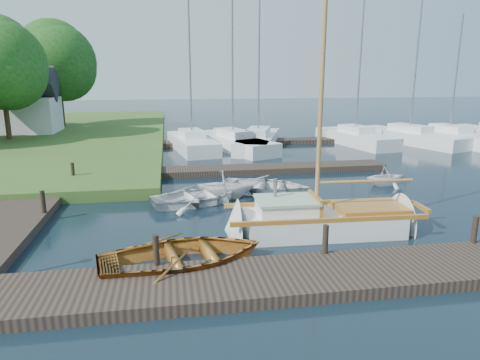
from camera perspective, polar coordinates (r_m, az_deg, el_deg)
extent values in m
plane|color=black|center=(16.30, 0.00, -4.10)|extent=(160.00, 160.00, 0.00)
cube|color=black|center=(10.79, 5.44, -12.99)|extent=(18.00, 2.20, 0.30)
cube|color=black|center=(18.76, -26.02, -2.65)|extent=(2.20, 18.00, 0.30)
cube|color=black|center=(22.79, 2.24, 1.46)|extent=(14.00, 1.60, 0.30)
cube|color=black|center=(34.07, 12.25, 5.26)|extent=(30.00, 1.60, 0.30)
cylinder|color=black|center=(11.16, -11.13, -9.15)|extent=(0.16, 0.16, 0.80)
cylinder|color=black|center=(11.88, 11.32, -7.73)|extent=(0.16, 0.16, 0.80)
cylinder|color=black|center=(14.07, 28.81, -5.79)|extent=(0.16, 0.16, 0.80)
cylinder|color=black|center=(16.49, -24.77, -2.65)|extent=(0.16, 0.16, 0.80)
cylinder|color=black|center=(21.21, -21.39, 1.11)|extent=(0.16, 0.16, 0.80)
cube|color=white|center=(14.27, 10.80, -6.01)|extent=(5.08, 2.20, 0.90)
cone|color=white|center=(15.47, 21.66, -5.20)|extent=(1.38, 2.01, 1.96)
cone|color=white|center=(13.68, -1.12, -6.64)|extent=(1.08, 2.00, 1.96)
cube|color=#945B17|center=(14.97, 9.79, -2.98)|extent=(6.20, 0.37, 0.14)
cube|color=#945B17|center=(13.27, 12.14, -5.28)|extent=(6.20, 0.37, 0.14)
cube|color=#945B17|center=(15.49, 22.96, -3.32)|extent=(0.16, 1.10, 0.14)
cube|color=white|center=(13.75, 6.15, -3.67)|extent=(1.86, 1.47, 0.44)
cube|color=#A0C19F|center=(13.67, 6.18, -2.67)|extent=(1.96, 1.58, 0.08)
cube|color=#945B17|center=(13.97, 9.96, -3.17)|extent=(0.18, 1.40, 0.60)
cylinder|color=slate|center=(13.80, 4.72, -1.05)|extent=(0.12, 0.12, 0.60)
cube|color=#945B17|center=(14.67, 16.87, -3.56)|extent=(2.26, 1.59, 0.20)
cylinder|color=#95603F|center=(13.39, 10.87, 13.02)|extent=(0.14, 0.14, 8.40)
cylinder|color=#95603F|center=(14.35, 16.39, -0.17)|extent=(3.20, 0.23, 0.10)
imported|color=#945B17|center=(11.58, -7.49, -9.45)|extent=(4.93, 3.93, 0.91)
imported|color=white|center=(17.20, -5.72, -1.87)|extent=(4.33, 3.62, 0.77)
imported|color=white|center=(17.86, -1.97, -0.41)|extent=(2.84, 2.60, 1.26)
imported|color=white|center=(18.67, 3.35, -0.51)|extent=(4.74, 4.26, 0.81)
imported|color=white|center=(21.04, 18.92, 0.72)|extent=(2.12, 1.88, 1.04)
cube|color=white|center=(29.65, -6.41, 4.84)|extent=(3.32, 7.60, 0.90)
cube|color=white|center=(29.55, -6.45, 6.18)|extent=(1.79, 2.76, 0.50)
cylinder|color=slate|center=(29.32, -6.72, 15.88)|extent=(0.12, 0.12, 10.46)
cube|color=white|center=(29.71, -0.97, 4.94)|extent=(5.18, 8.76, 0.90)
cube|color=white|center=(29.61, -0.98, 6.28)|extent=(2.40, 3.30, 0.50)
cylinder|color=slate|center=(29.36, -1.01, 14.48)|extent=(0.12, 0.12, 8.95)
cube|color=white|center=(30.43, 2.43, 5.15)|extent=(4.99, 8.84, 0.90)
cube|color=white|center=(30.34, 2.45, 6.45)|extent=(2.34, 3.31, 0.50)
cylinder|color=slate|center=(30.12, 2.55, 16.17)|extent=(0.12, 0.12, 10.75)
cube|color=white|center=(33.02, 15.11, 5.36)|extent=(3.63, 7.99, 0.90)
cube|color=white|center=(32.93, 15.19, 6.57)|extent=(1.89, 2.92, 0.50)
cylinder|color=slate|center=(32.71, 15.69, 14.40)|extent=(0.12, 0.12, 9.49)
cube|color=white|center=(34.94, 21.63, 5.31)|extent=(4.91, 9.30, 0.90)
cube|color=white|center=(34.86, 21.73, 6.45)|extent=(2.32, 3.45, 0.50)
cylinder|color=slate|center=(34.68, 22.55, 15.29)|extent=(0.12, 0.12, 11.28)
cube|color=white|center=(36.00, 26.08, 5.10)|extent=(3.59, 8.58, 0.90)
cube|color=white|center=(35.92, 26.20, 6.20)|extent=(1.88, 3.11, 0.50)
cylinder|color=slate|center=(35.71, 26.88, 12.46)|extent=(0.12, 0.12, 8.37)
cube|color=silver|center=(39.13, -26.77, 7.76)|extent=(5.00, 4.00, 2.80)
cube|color=#2B2C32|center=(39.01, -27.16, 11.31)|extent=(5.25, 2.88, 2.88)
cylinder|color=#332114|center=(35.31, -28.68, 7.56)|extent=(0.36, 0.36, 3.42)
sphere|color=#194014|center=(35.21, -29.35, 13.23)|extent=(6.27, 6.27, 6.27)
sphere|color=#194014|center=(34.76, -28.63, 12.54)|extent=(5.32, 5.32, 5.32)
cylinder|color=#332114|center=(42.44, -22.68, 9.11)|extent=(0.36, 0.36, 3.67)
sphere|color=#194014|center=(42.37, -23.16, 14.19)|extent=(6.73, 6.73, 6.73)
sphere|color=#194014|center=(41.96, -22.50, 13.57)|extent=(5.71, 5.71, 5.71)
sphere|color=#194014|center=(42.88, -23.66, 15.09)|extent=(6.12, 6.12, 6.12)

